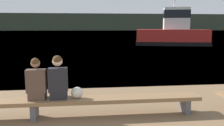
# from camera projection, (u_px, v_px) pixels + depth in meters

# --- Properties ---
(water_surface) EXTENTS (240.00, 240.00, 0.00)m
(water_surface) POSITION_uv_depth(u_px,v_px,m) (82.00, 31.00, 126.17)
(water_surface) COLOR #426B8E
(water_surface) RESTS_ON ground
(far_shoreline) EXTENTS (600.00, 12.00, 8.74)m
(far_shoreline) POSITION_uv_depth(u_px,v_px,m) (82.00, 22.00, 133.99)
(far_shoreline) COLOR #384233
(far_shoreline) RESTS_ON ground
(bench_main) EXTENTS (7.59, 0.51, 0.43)m
(bench_main) POSITION_uv_depth(u_px,v_px,m) (34.00, 103.00, 5.53)
(bench_main) COLOR brown
(bench_main) RESTS_ON ground
(person_left) EXTENTS (0.42, 0.43, 0.94)m
(person_left) POSITION_uv_depth(u_px,v_px,m) (37.00, 82.00, 5.48)
(person_left) COLOR #4C382D
(person_left) RESTS_ON bench_main
(person_right) EXTENTS (0.42, 0.44, 0.99)m
(person_right) POSITION_uv_depth(u_px,v_px,m) (58.00, 80.00, 5.53)
(person_right) COLOR black
(person_right) RESTS_ON bench_main
(shopping_bag) EXTENTS (0.27, 0.22, 0.26)m
(shopping_bag) POSITION_uv_depth(u_px,v_px,m) (77.00, 93.00, 5.62)
(shopping_bag) COLOR beige
(shopping_bag) RESTS_ON bench_main
(tugboat_red) EXTENTS (8.31, 4.81, 7.55)m
(tugboat_red) POSITION_uv_depth(u_px,v_px,m) (173.00, 33.00, 27.34)
(tugboat_red) COLOR red
(tugboat_red) RESTS_ON water_surface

